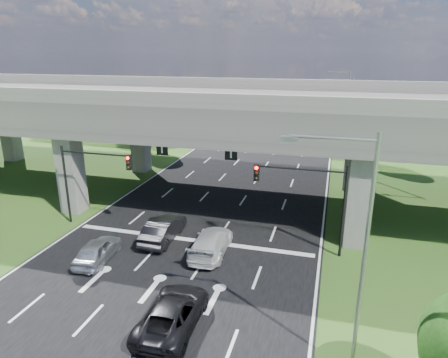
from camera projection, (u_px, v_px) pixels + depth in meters
The scene contains 19 objects.
ground at pixel (171, 265), 24.57m from camera, with size 160.00×160.00×0.00m, color #264A18.
road at pixel (217, 207), 33.73m from camera, with size 18.00×120.00×0.03m, color black.
overpass at pixel (223, 110), 33.14m from camera, with size 80.00×15.00×10.00m.
warehouse at pixel (104, 121), 62.70m from camera, with size 20.00×10.00×4.00m, color #9E9E99.
signal_right at pixel (309, 192), 24.89m from camera, with size 5.76×0.54×6.00m.
signal_left at pixel (90, 172), 28.91m from camera, with size 5.76×0.54×6.00m.
streetlight_near at pixel (355, 243), 14.69m from camera, with size 3.38×0.25×10.00m.
streetlight_far at pixel (346, 117), 42.18m from camera, with size 3.38×0.25×10.00m.
streetlight_beyond at pixel (345, 100), 56.84m from camera, with size 3.38×0.25×10.00m.
tree_left_near at pixel (147, 115), 50.50m from camera, with size 4.50×4.50×7.80m.
tree_left_mid at pixel (153, 110), 58.80m from camera, with size 3.91×3.90×6.76m.
tree_left_far at pixel (197, 99), 64.81m from camera, with size 4.80×4.80×8.32m.
tree_right_near at pixel (371, 125), 45.51m from camera, with size 4.20×4.20×7.28m.
tree_right_mid at pixel (391, 118), 52.17m from camera, with size 3.91×3.90×6.76m.
tree_right_far at pixel (357, 104), 60.33m from camera, with size 4.50×4.50×7.80m.
car_silver at pixel (98, 250), 24.84m from camera, with size 1.69×4.21×1.43m, color silver.
car_dark at pixel (163, 229), 27.53m from camera, with size 1.70×4.88×1.61m, color black.
car_white at pixel (211, 242), 25.75m from camera, with size 2.11×5.19×1.51m, color #B1B1B1.
car_trailing at pixel (173, 313), 18.86m from camera, with size 2.43×5.27×1.46m, color black.
Camera 1 is at (9.03, -20.07, 12.59)m, focal length 32.00 mm.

